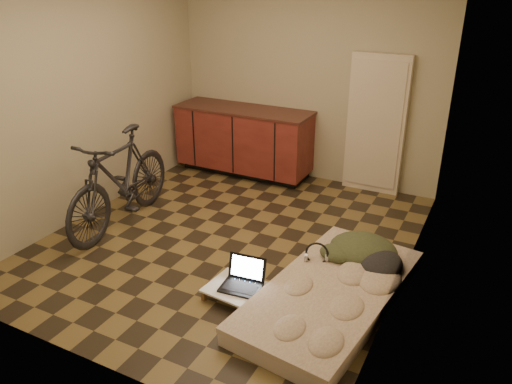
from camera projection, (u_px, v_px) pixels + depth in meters
The scene contains 10 objects.
room_shell at pixel (227, 118), 4.68m from camera, with size 3.50×4.00×2.60m.
cabinets at pixel (244, 141), 6.72m from camera, with size 1.84×0.62×0.91m.
appliance_panel at pixel (376, 125), 6.05m from camera, with size 0.70×0.10×1.70m, color beige.
bicycle at pixel (119, 175), 5.28m from camera, with size 0.53×1.79×1.16m, color black.
futon at pixel (331, 294), 4.18m from camera, with size 1.17×2.03×0.17m.
clothing_pile at pixel (368, 245), 4.49m from camera, with size 0.66×0.55×0.26m, color #363E24, non-canonical shape.
headphones at pixel (317, 253), 4.48m from camera, with size 0.23×0.21×0.15m, color black, non-canonical shape.
lap_desk at pixel (245, 291), 4.20m from camera, with size 0.69×0.48×0.11m.
laptop at pixel (243, 280), 4.23m from camera, with size 0.36×0.33×0.23m.
mouse at pixel (265, 298), 4.06m from camera, with size 0.07×0.11×0.04m, color silver.
Camera 1 is at (2.32, -3.93, 2.57)m, focal length 35.00 mm.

